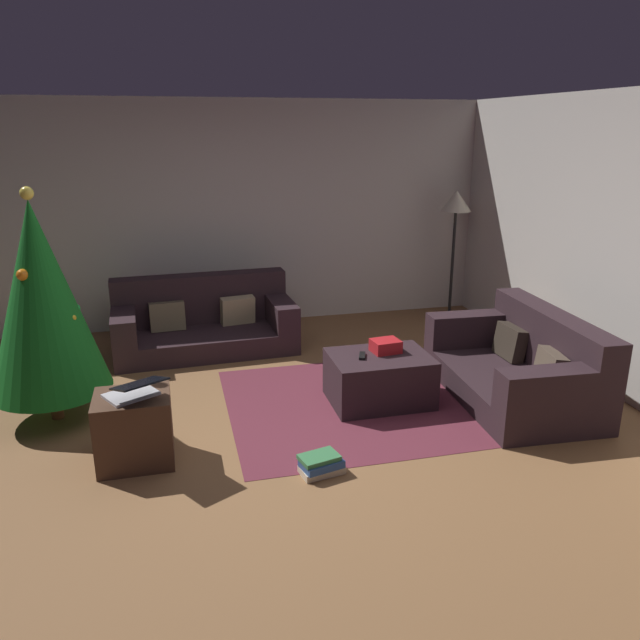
{
  "coord_description": "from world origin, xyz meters",
  "views": [
    {
      "loc": [
        -0.67,
        -4.15,
        2.29
      ],
      "look_at": [
        0.5,
        0.6,
        0.75
      ],
      "focal_mm": 34.56,
      "sensor_mm": 36.0,
      "label": 1
    }
  ],
  "objects_px": {
    "tv_remote": "(362,356)",
    "corner_lamp": "(456,211)",
    "couch_right": "(522,366)",
    "book_stack": "(321,464)",
    "ottoman": "(379,379)",
    "christmas_tree": "(41,298)",
    "couch_left": "(204,322)",
    "side_table": "(134,429)",
    "gift_box": "(386,346)",
    "laptop": "(134,391)"
  },
  "relations": [
    {
      "from": "couch_left",
      "to": "laptop",
      "type": "xyz_separation_m",
      "value": [
        -0.6,
        -2.35,
        0.28
      ]
    },
    {
      "from": "christmas_tree",
      "to": "corner_lamp",
      "type": "relative_size",
      "value": 1.2
    },
    {
      "from": "laptop",
      "to": "tv_remote",
      "type": "bearing_deg",
      "value": 17.93
    },
    {
      "from": "side_table",
      "to": "laptop",
      "type": "xyz_separation_m",
      "value": [
        0.03,
        -0.05,
        0.31
      ]
    },
    {
      "from": "ottoman",
      "to": "corner_lamp",
      "type": "bearing_deg",
      "value": 52.11
    },
    {
      "from": "couch_right",
      "to": "tv_remote",
      "type": "height_order",
      "value": "couch_right"
    },
    {
      "from": "book_stack",
      "to": "corner_lamp",
      "type": "distance_m",
      "value": 4.22
    },
    {
      "from": "gift_box",
      "to": "laptop",
      "type": "xyz_separation_m",
      "value": [
        -2.06,
        -0.66,
        0.09
      ]
    },
    {
      "from": "ottoman",
      "to": "side_table",
      "type": "relative_size",
      "value": 1.63
    },
    {
      "from": "corner_lamp",
      "to": "couch_right",
      "type": "bearing_deg",
      "value": -100.49
    },
    {
      "from": "gift_box",
      "to": "corner_lamp",
      "type": "height_order",
      "value": "corner_lamp"
    },
    {
      "from": "couch_left",
      "to": "tv_remote",
      "type": "xyz_separation_m",
      "value": [
        1.22,
        -1.76,
        0.15
      ]
    },
    {
      "from": "book_stack",
      "to": "christmas_tree",
      "type": "bearing_deg",
      "value": 144.55
    },
    {
      "from": "couch_left",
      "to": "book_stack",
      "type": "relative_size",
      "value": 5.79
    },
    {
      "from": "tv_remote",
      "to": "book_stack",
      "type": "height_order",
      "value": "tv_remote"
    },
    {
      "from": "couch_right",
      "to": "ottoman",
      "type": "bearing_deg",
      "value": 84.39
    },
    {
      "from": "couch_left",
      "to": "side_table",
      "type": "relative_size",
      "value": 3.67
    },
    {
      "from": "corner_lamp",
      "to": "couch_left",
      "type": "bearing_deg",
      "value": -172.39
    },
    {
      "from": "gift_box",
      "to": "side_table",
      "type": "bearing_deg",
      "value": -163.68
    },
    {
      "from": "couch_left",
      "to": "couch_right",
      "type": "distance_m",
      "value": 3.27
    },
    {
      "from": "tv_remote",
      "to": "laptop",
      "type": "xyz_separation_m",
      "value": [
        -1.82,
        -0.59,
        0.13
      ]
    },
    {
      "from": "couch_right",
      "to": "laptop",
      "type": "relative_size",
      "value": 3.48
    },
    {
      "from": "christmas_tree",
      "to": "book_stack",
      "type": "xyz_separation_m",
      "value": [
        1.9,
        -1.35,
        -0.95
      ]
    },
    {
      "from": "couch_right",
      "to": "corner_lamp",
      "type": "distance_m",
      "value": 2.62
    },
    {
      "from": "couch_left",
      "to": "laptop",
      "type": "height_order",
      "value": "couch_left"
    },
    {
      "from": "couch_right",
      "to": "gift_box",
      "type": "xyz_separation_m",
      "value": [
        -1.18,
        0.26,
        0.2
      ]
    },
    {
      "from": "side_table",
      "to": "corner_lamp",
      "type": "relative_size",
      "value": 0.33
    },
    {
      "from": "christmas_tree",
      "to": "side_table",
      "type": "height_order",
      "value": "christmas_tree"
    },
    {
      "from": "tv_remote",
      "to": "side_table",
      "type": "relative_size",
      "value": 0.31
    },
    {
      "from": "tv_remote",
      "to": "corner_lamp",
      "type": "distance_m",
      "value": 2.98
    },
    {
      "from": "laptop",
      "to": "book_stack",
      "type": "height_order",
      "value": "laptop"
    },
    {
      "from": "couch_right",
      "to": "corner_lamp",
      "type": "bearing_deg",
      "value": -7.45
    },
    {
      "from": "side_table",
      "to": "laptop",
      "type": "height_order",
      "value": "laptop"
    },
    {
      "from": "ottoman",
      "to": "book_stack",
      "type": "bearing_deg",
      "value": -127.24
    },
    {
      "from": "christmas_tree",
      "to": "corner_lamp",
      "type": "distance_m",
      "value": 4.74
    },
    {
      "from": "couch_left",
      "to": "side_table",
      "type": "xyz_separation_m",
      "value": [
        -0.63,
        -2.3,
        -0.03
      ]
    },
    {
      "from": "ottoman",
      "to": "gift_box",
      "type": "height_order",
      "value": "gift_box"
    },
    {
      "from": "side_table",
      "to": "ottoman",
      "type": "bearing_deg",
      "value": 14.97
    },
    {
      "from": "tv_remote",
      "to": "gift_box",
      "type": "bearing_deg",
      "value": 36.58
    },
    {
      "from": "couch_left",
      "to": "corner_lamp",
      "type": "bearing_deg",
      "value": -175.31
    },
    {
      "from": "christmas_tree",
      "to": "corner_lamp",
      "type": "xyz_separation_m",
      "value": [
        4.36,
        1.83,
        0.31
      ]
    },
    {
      "from": "christmas_tree",
      "to": "couch_left",
      "type": "bearing_deg",
      "value": 47.79
    },
    {
      "from": "tv_remote",
      "to": "corner_lamp",
      "type": "xyz_separation_m",
      "value": [
        1.85,
        2.17,
        0.89
      ]
    },
    {
      "from": "ottoman",
      "to": "corner_lamp",
      "type": "relative_size",
      "value": 0.54
    },
    {
      "from": "christmas_tree",
      "to": "laptop",
      "type": "relative_size",
      "value": 3.69
    },
    {
      "from": "book_stack",
      "to": "couch_left",
      "type": "bearing_deg",
      "value": 102.32
    },
    {
      "from": "couch_right",
      "to": "tv_remote",
      "type": "xyz_separation_m",
      "value": [
        -1.41,
        0.19,
        0.15
      ]
    },
    {
      "from": "ottoman",
      "to": "corner_lamp",
      "type": "height_order",
      "value": "corner_lamp"
    },
    {
      "from": "ottoman",
      "to": "christmas_tree",
      "type": "height_order",
      "value": "christmas_tree"
    },
    {
      "from": "tv_remote",
      "to": "corner_lamp",
      "type": "bearing_deg",
      "value": 69.29
    }
  ]
}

